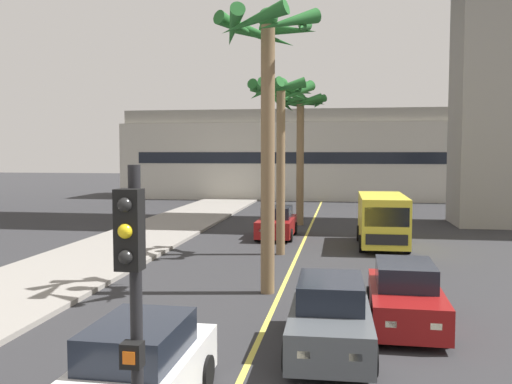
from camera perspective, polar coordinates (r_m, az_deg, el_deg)
lane_stripe_center at (r=22.54m, az=3.99°, el=-6.95°), size 0.14×56.00×0.01m
pier_building_backdrop at (r=52.96m, az=6.91°, el=3.72°), size 37.03×8.04×8.12m
car_queue_front at (r=12.57m, az=7.57°, el=-12.58°), size 1.89×4.13×1.56m
car_queue_second at (r=14.66m, az=14.94°, el=-10.26°), size 1.90×4.13×1.56m
car_queue_third at (r=9.71m, az=-12.10°, el=-17.77°), size 1.88×4.12×1.56m
car_queue_fourth at (r=28.33m, az=2.13°, el=-3.21°), size 1.84×4.10×1.56m
delivery_van at (r=26.07m, az=12.73°, el=-2.69°), size 2.19×5.26×2.36m
traffic_light_median_near at (r=5.59m, az=-12.35°, el=-12.70°), size 0.24×0.37×4.20m
palm_tree_near_median at (r=33.10m, az=4.50°, el=7.38°), size 3.18×3.22×7.75m
palm_tree_mid_median at (r=17.11m, az=1.17°, el=12.29°), size 3.25×3.27×8.59m
palm_tree_far_median at (r=23.47m, az=2.50°, el=8.51°), size 2.90×2.94×7.39m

